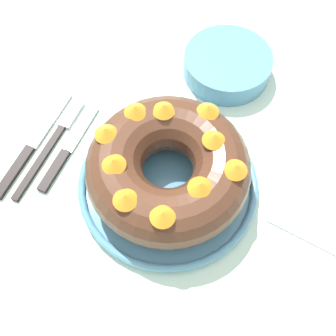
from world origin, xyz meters
TOP-DOWN VIEW (x-y plane):
  - ground_plane at (0.00, 0.00)m, footprint 8.00×8.00m
  - dining_table at (0.00, 0.00)m, footprint 1.13×1.15m
  - serving_dish at (-0.02, 0.02)m, footprint 0.29×0.29m
  - bundt_cake at (-0.02, 0.02)m, footprint 0.25×0.25m
  - fork at (-0.23, 0.02)m, footprint 0.02×0.21m
  - serving_knife at (-0.26, -0.02)m, footprint 0.02×0.23m
  - cake_knife at (-0.20, 0.00)m, footprint 0.02×0.18m
  - side_bowl at (-0.01, 0.28)m, footprint 0.16×0.16m
  - napkin at (0.23, 0.06)m, footprint 0.16×0.12m

SIDE VIEW (x-z plane):
  - ground_plane at x=0.00m, z-range 0.00..0.00m
  - dining_table at x=0.00m, z-range 0.29..1.05m
  - napkin at x=0.23m, z-range 0.77..0.77m
  - fork at x=-0.23m, z-range 0.77..0.77m
  - serving_knife at x=-0.26m, z-range 0.77..0.77m
  - cake_knife at x=-0.20m, z-range 0.77..0.77m
  - serving_dish at x=-0.02m, z-range 0.77..0.79m
  - side_bowl at x=-0.01m, z-range 0.77..0.81m
  - bundt_cake at x=-0.02m, z-range 0.78..0.88m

